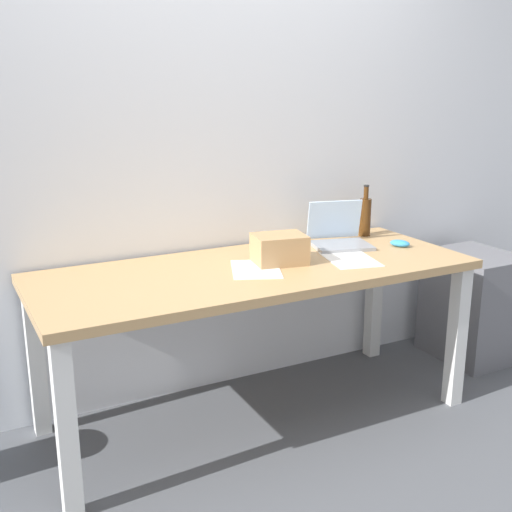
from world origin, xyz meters
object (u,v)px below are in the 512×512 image
Objects in this scene: desk at (256,286)px; cardboard_box at (279,249)px; beer_bottle at (365,216)px; laptop_right at (339,237)px; computer_mouse at (400,243)px; filing_cabinet at (473,305)px.

desk is 8.57× the size of cardboard_box.
beer_bottle is at bearing 20.96° from cardboard_box.
beer_bottle is at bearing 25.40° from laptop_right.
desk is 0.58m from laptop_right.
beer_bottle is 1.18× the size of cardboard_box.
computer_mouse is 0.78m from filing_cabinet.
filing_cabinet is at bearing -25.35° from computer_mouse.
beer_bottle is at bearing 60.58° from computer_mouse.
desk is 19.79× the size of computer_mouse.
desk is at bearing 146.88° from computer_mouse.
cardboard_box reaches higher than computer_mouse.
computer_mouse is at bearing -0.96° from desk.
laptop_right is 0.31m from computer_mouse.
beer_bottle is 0.45× the size of filing_cabinet.
laptop_right is at bearing 174.47° from filing_cabinet.
cardboard_box is (-0.68, 0.02, 0.05)m from computer_mouse.
computer_mouse is (0.01, -0.28, -0.09)m from beer_bottle.
cardboard_box is at bearing -177.65° from filing_cabinet.
cardboard_box is at bearing 3.50° from desk.
beer_bottle reaches higher than desk.
laptop_right is at bearing 116.10° from computer_mouse.
laptop_right is at bearing 15.05° from desk.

